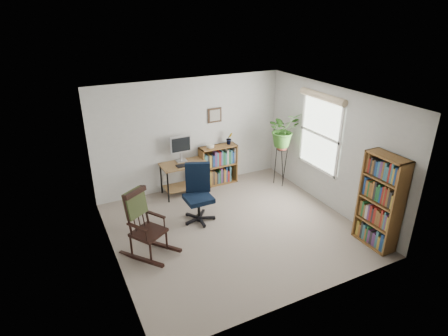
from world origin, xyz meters
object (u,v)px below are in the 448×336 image
rocking_chair (148,224)px  low_bookshelf (218,165)px  tall_bookshelf (380,202)px  office_chair (198,194)px  desk (185,178)px

rocking_chair → low_bookshelf: size_ratio=1.26×
tall_bookshelf → office_chair: bearing=139.7°
tall_bookshelf → rocking_chair: bearing=158.0°
rocking_chair → tall_bookshelf: bearing=-54.5°
desk → tall_bookshelf: size_ratio=0.60×
office_chair → low_bookshelf: (1.02, 1.27, -0.10)m
desk → low_bookshelf: 0.87m
office_chair → rocking_chair: rocking_chair is taller
office_chair → rocking_chair: size_ratio=0.98×
office_chair → tall_bookshelf: 3.12m
desk → rocking_chair: size_ratio=0.85×
desk → low_bookshelf: low_bookshelf is taller
rocking_chair → low_bookshelf: rocking_chair is taller
rocking_chair → office_chair: bearing=-4.6°
rocking_chair → low_bookshelf: 2.84m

